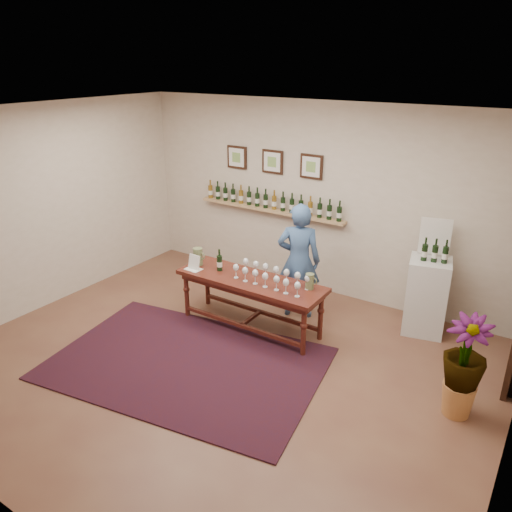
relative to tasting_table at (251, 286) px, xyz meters
The scene contains 14 objects.
ground 1.13m from the tasting_table, 79.52° to the right, with size 6.00×6.00×0.00m, color brown.
room_shell 2.52m from the tasting_table, 21.86° to the left, with size 6.00×6.00×6.00m.
rug 1.28m from the tasting_table, 97.73° to the right, with size 3.09×2.06×0.02m, color #45120C.
tasting_table is the anchor object (origin of this frame).
table_glasses 0.36m from the tasting_table, ahead, with size 1.44×0.33×0.20m, color silver, non-canonical shape.
table_bottles 0.55m from the tasting_table, behind, with size 0.27×0.15×0.29m, color black, non-canonical shape.
pitcher_left 0.89m from the tasting_table, behind, with size 0.15×0.15×0.24m, color #626C43, non-canonical shape.
pitcher_right 0.80m from the tasting_table, 11.23° to the left, with size 0.12×0.12×0.20m, color #626C43, non-canonical shape.
menu_card 0.84m from the tasting_table, 169.60° to the right, with size 0.22×0.16×0.20m, color silver.
display_pedestal 2.25m from the tasting_table, 31.10° to the left, with size 0.50×0.50×0.99m, color silver.
pedestal_bottles 2.32m from the tasting_table, 29.76° to the left, with size 0.28×0.07×0.28m, color black, non-canonical shape.
info_sign 2.40m from the tasting_table, 34.77° to the left, with size 0.38×0.02×0.52m, color silver.
potted_plant 2.70m from the tasting_table, ahead, with size 0.53×0.53×0.94m.
person 0.76m from the tasting_table, 62.70° to the left, with size 0.58×0.38×1.60m, color #385786.
Camera 1 is at (3.06, -3.88, 3.34)m, focal length 35.00 mm.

